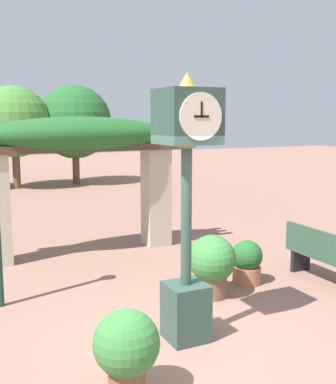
{
  "coord_description": "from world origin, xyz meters",
  "views": [
    {
      "loc": [
        -2.49,
        -4.72,
        2.71
      ],
      "look_at": [
        0.11,
        0.71,
        1.76
      ],
      "focal_mm": 45.0,
      "sensor_mm": 36.0,
      "label": 1
    }
  ],
  "objects_px": {
    "potted_plant_near_left": "(212,263)",
    "potted_plant_far_right": "(127,349)",
    "pedestal_clock": "(186,193)",
    "potted_plant_near_right": "(247,262)",
    "park_bench": "(324,256)"
  },
  "relations": [
    {
      "from": "potted_plant_near_left",
      "to": "potted_plant_far_right",
      "type": "distance_m",
      "value": 2.88
    },
    {
      "from": "potted_plant_near_left",
      "to": "pedestal_clock",
      "type": "bearing_deg",
      "value": -133.14
    },
    {
      "from": "potted_plant_near_left",
      "to": "potted_plant_near_right",
      "type": "bearing_deg",
      "value": 17.28
    },
    {
      "from": "potted_plant_near_right",
      "to": "potted_plant_far_right",
      "type": "height_order",
      "value": "potted_plant_far_right"
    },
    {
      "from": "potted_plant_far_right",
      "to": "park_bench",
      "type": "distance_m",
      "value": 4.45
    },
    {
      "from": "pedestal_clock",
      "to": "park_bench",
      "type": "relative_size",
      "value": 2.04
    },
    {
      "from": "pedestal_clock",
      "to": "park_bench",
      "type": "bearing_deg",
      "value": 15.59
    },
    {
      "from": "potted_plant_far_right",
      "to": "park_bench",
      "type": "height_order",
      "value": "potted_plant_far_right"
    },
    {
      "from": "potted_plant_near_right",
      "to": "potted_plant_far_right",
      "type": "bearing_deg",
      "value": -143.03
    },
    {
      "from": "potted_plant_near_right",
      "to": "park_bench",
      "type": "distance_m",
      "value": 1.28
    },
    {
      "from": "potted_plant_near_left",
      "to": "potted_plant_far_right",
      "type": "xyz_separation_m",
      "value": [
        -2.12,
        -1.95,
        -0.01
      ]
    },
    {
      "from": "potted_plant_far_right",
      "to": "potted_plant_near_right",
      "type": "bearing_deg",
      "value": 36.97
    },
    {
      "from": "potted_plant_near_right",
      "to": "pedestal_clock",
      "type": "bearing_deg",
      "value": -143.86
    },
    {
      "from": "pedestal_clock",
      "to": "potted_plant_near_right",
      "type": "height_order",
      "value": "pedestal_clock"
    },
    {
      "from": "pedestal_clock",
      "to": "potted_plant_near_left",
      "type": "distance_m",
      "value": 1.98
    }
  ]
}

